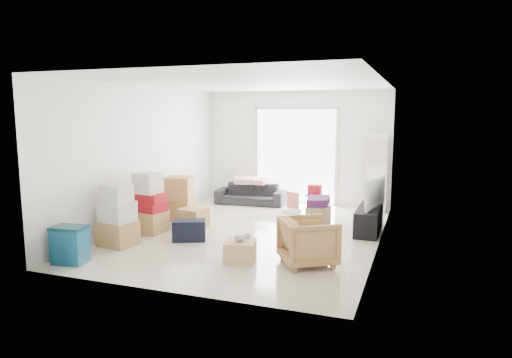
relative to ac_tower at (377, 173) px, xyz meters
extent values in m
cube|color=beige|center=(-1.95, -2.65, -0.99)|extent=(4.50, 6.00, 0.24)
cube|color=white|center=(-1.95, -2.65, 1.95)|extent=(4.50, 6.00, 0.24)
cube|color=white|center=(-1.95, 0.47, 0.48)|extent=(4.50, 0.24, 2.70)
cube|color=white|center=(-1.95, -5.77, 0.48)|extent=(4.50, 0.24, 2.70)
cube|color=white|center=(-4.32, -2.65, 0.48)|extent=(0.24, 6.00, 2.70)
cube|color=white|center=(0.42, -2.65, 0.48)|extent=(0.24, 6.00, 2.70)
cube|color=white|center=(-1.95, 0.33, 0.27)|extent=(2.00, 0.01, 2.30)
cube|color=silver|center=(-2.95, 0.32, 0.27)|extent=(0.06, 0.04, 2.30)
cube|color=silver|center=(-0.95, 0.32, 0.27)|extent=(0.06, 0.04, 2.30)
cube|color=silver|center=(-1.95, 0.32, 1.42)|extent=(2.10, 0.04, 0.06)
cube|color=silver|center=(0.00, 0.00, 0.00)|extent=(0.45, 0.30, 1.75)
cube|color=black|center=(0.05, -1.83, -0.65)|extent=(0.41, 1.35, 0.45)
imported|color=black|center=(0.05, -1.83, -0.36)|extent=(0.77, 1.08, 0.13)
imported|color=#232428|center=(-2.93, -0.15, -0.55)|extent=(1.69, 0.59, 0.65)
cube|color=#EAABB7|center=(-3.12, -0.17, -0.16)|extent=(0.45, 0.39, 0.12)
cube|color=#EAABB7|center=(-2.72, -0.13, -0.16)|extent=(0.42, 0.35, 0.13)
imported|color=#B68151|center=(-0.57, -4.06, -0.50)|extent=(0.97, 0.99, 0.75)
cube|color=navy|center=(-3.85, -5.18, -0.75)|extent=(0.50, 0.38, 0.26)
cube|color=navy|center=(-3.85, -5.18, -0.49)|extent=(0.50, 0.38, 0.26)
cube|color=#0C333D|center=(-3.85, -5.18, -0.34)|extent=(0.52, 0.40, 0.04)
cube|color=tan|center=(-3.75, -4.19, -0.67)|extent=(0.63, 0.55, 0.42)
cube|color=silver|center=(-3.75, -4.19, -0.29)|extent=(0.58, 0.51, 0.33)
cube|color=silver|center=(-3.75, -4.19, 0.01)|extent=(0.46, 0.42, 0.28)
cube|color=tan|center=(-3.75, -3.28, -0.68)|extent=(0.55, 0.55, 0.40)
cube|color=#AB151B|center=(-3.75, -3.28, -0.39)|extent=(0.67, 0.51, 0.18)
cube|color=#AB151B|center=(-3.75, -3.28, -0.22)|extent=(0.61, 0.43, 0.16)
cube|color=silver|center=(-3.75, -3.28, 0.05)|extent=(0.46, 0.44, 0.38)
cube|color=tan|center=(-3.72, -2.22, -0.66)|extent=(0.63, 0.54, 0.43)
cube|color=tan|center=(-3.72, -2.22, -0.21)|extent=(0.62, 0.62, 0.46)
cube|color=tan|center=(-3.14, -2.71, -0.68)|extent=(0.52, 0.52, 0.38)
cube|color=black|center=(-2.80, -3.51, -0.70)|extent=(0.64, 0.53, 0.36)
cube|color=#958257|center=(-0.94, -1.66, -0.69)|extent=(0.46, 0.46, 0.37)
cube|color=#3F1B43|center=(-0.94, -1.66, -0.44)|extent=(0.44, 0.44, 0.14)
cylinder|color=#1B37C0|center=(-1.29, -0.46, -0.50)|extent=(0.46, 0.46, 0.04)
cylinder|color=#1B37C0|center=(-1.17, -0.34, -0.70)|extent=(0.04, 0.04, 0.36)
cylinder|color=#1B37C0|center=(-1.40, -0.34, -0.70)|extent=(0.04, 0.04, 0.36)
cylinder|color=#1B37C0|center=(-1.40, -0.57, -0.70)|extent=(0.04, 0.04, 0.36)
cylinder|color=#1B37C0|center=(-1.17, -0.57, -0.70)|extent=(0.04, 0.04, 0.36)
cube|color=#AB151B|center=(-1.29, -0.46, -0.38)|extent=(0.28, 0.22, 0.20)
cube|color=silver|center=(-1.73, -0.79, -0.83)|extent=(0.41, 0.39, 0.08)
cube|color=#C55E68|center=(-1.73, -0.66, -0.61)|extent=(0.31, 0.15, 0.36)
cube|color=tan|center=(-1.56, -4.24, -0.73)|extent=(0.55, 0.55, 0.30)
ellipsoid|color=#B2ADA8|center=(-1.56, -4.24, -0.53)|extent=(0.18, 0.13, 0.10)
cube|color=red|center=(-1.56, -4.24, -0.52)|extent=(0.15, 0.14, 0.03)
sphere|color=#B2ADA8|center=(-1.45, -4.21, -0.50)|extent=(0.10, 0.10, 0.10)
camera|label=1|loc=(0.89, -10.30, 1.30)|focal=32.00mm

